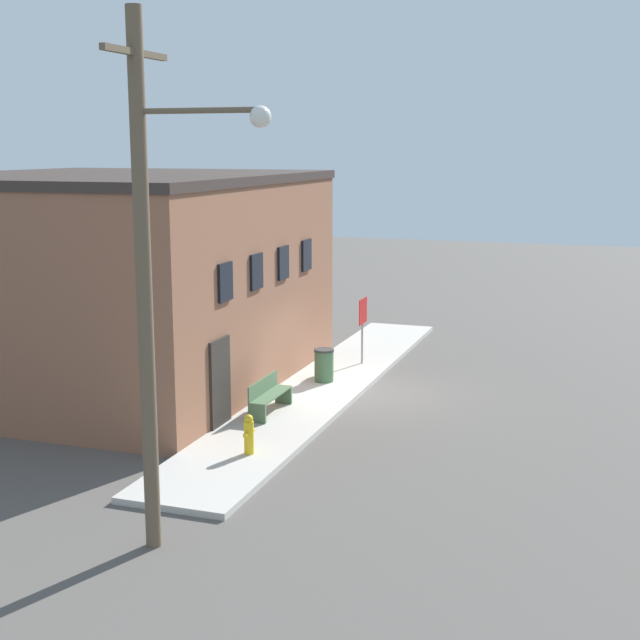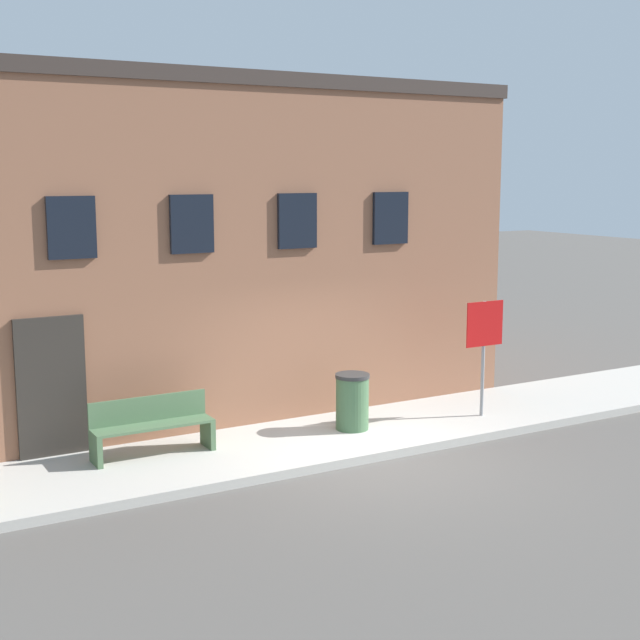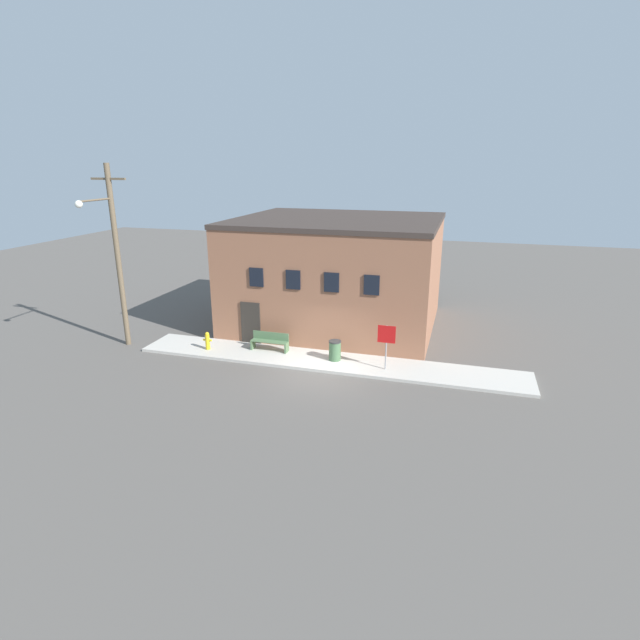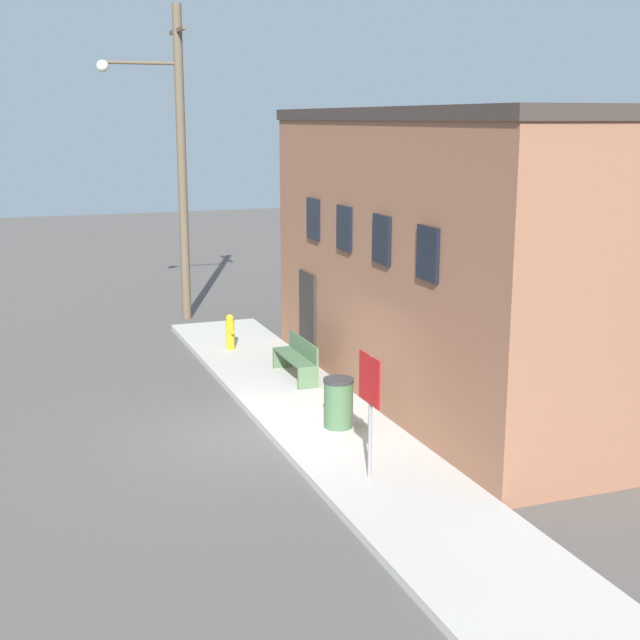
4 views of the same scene
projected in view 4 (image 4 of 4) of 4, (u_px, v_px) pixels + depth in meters
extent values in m
plane|color=#56514C|center=(266.00, 436.00, 16.16)|extent=(80.00, 80.00, 0.00)
cube|color=#BCB7AD|center=(326.00, 425.00, 16.54)|extent=(17.69, 2.32, 0.14)
cube|color=#8E5B42|center=(566.00, 255.00, 18.83)|extent=(10.51, 9.30, 5.59)
cube|color=#382D28|center=(574.00, 114.00, 18.18)|extent=(10.61, 9.40, 0.24)
cube|color=black|center=(313.00, 219.00, 19.61)|extent=(0.70, 0.08, 0.90)
cube|color=black|center=(344.00, 228.00, 17.93)|extent=(0.70, 0.08, 0.90)
cube|color=black|center=(382.00, 239.00, 16.25)|extent=(0.70, 0.08, 0.90)
cube|color=black|center=(428.00, 253.00, 14.57)|extent=(0.70, 0.08, 0.90)
cube|color=#2D2823|center=(308.00, 320.00, 20.50)|extent=(1.00, 0.08, 2.20)
cylinder|color=gold|center=(230.00, 335.00, 21.63)|extent=(0.21, 0.21, 0.71)
sphere|color=gold|center=(230.00, 318.00, 21.54)|extent=(0.19, 0.19, 0.19)
cylinder|color=gold|center=(228.00, 329.00, 21.76)|extent=(0.12, 0.09, 0.09)
cylinder|color=gold|center=(232.00, 332.00, 21.46)|extent=(0.12, 0.09, 0.09)
cylinder|color=gray|center=(370.00, 417.00, 13.72)|extent=(0.06, 0.06, 1.98)
cube|color=red|center=(369.00, 380.00, 13.58)|extent=(0.76, 0.02, 0.76)
cube|color=#4C6B47|center=(283.00, 358.00, 20.04)|extent=(0.08, 0.44, 0.44)
cube|color=#4C6B47|center=(308.00, 378.00, 18.47)|extent=(0.08, 0.44, 0.44)
cube|color=#4C6B47|center=(295.00, 357.00, 19.20)|extent=(1.79, 0.44, 0.04)
cube|color=#4C6B47|center=(303.00, 347.00, 19.22)|extent=(1.79, 0.04, 0.38)
cylinder|color=#426642|center=(338.00, 404.00, 16.14)|extent=(0.53, 0.53, 0.85)
cylinder|color=#2D2D2D|center=(339.00, 380.00, 16.04)|extent=(0.56, 0.56, 0.06)
cylinder|color=brown|center=(182.00, 167.00, 24.70)|extent=(0.25, 0.25, 8.62)
cylinder|color=brown|center=(141.00, 63.00, 23.75)|extent=(0.09, 2.02, 0.09)
sphere|color=silver|center=(103.00, 66.00, 23.43)|extent=(0.32, 0.32, 0.32)
cube|color=brown|center=(177.00, 30.00, 23.90)|extent=(1.80, 0.10, 0.10)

